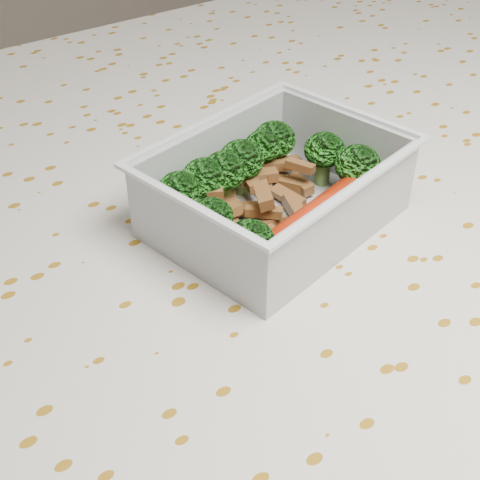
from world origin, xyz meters
TOP-DOWN VIEW (x-y plane):
  - dining_table at (0.00, 0.00)m, footprint 1.40×0.90m
  - tablecloth at (0.00, 0.00)m, footprint 1.46×0.96m
  - lunch_container at (0.05, 0.03)m, footprint 0.20×0.17m
  - broccoli_florets at (0.05, 0.05)m, footprint 0.16×0.13m
  - meat_pile at (0.05, 0.05)m, footprint 0.11×0.07m
  - sausage at (0.06, -0.01)m, footprint 0.15×0.06m

SIDE VIEW (x-z plane):
  - dining_table at x=0.00m, z-range 0.29..1.04m
  - tablecloth at x=0.00m, z-range 0.62..0.81m
  - meat_pile at x=0.05m, z-range 0.76..0.79m
  - sausage at x=0.06m, z-range 0.76..0.79m
  - lunch_container at x=0.05m, z-range 0.75..0.81m
  - broccoli_florets at x=0.05m, z-range 0.77..0.81m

